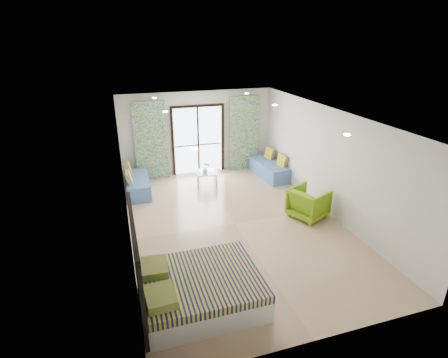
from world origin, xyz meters
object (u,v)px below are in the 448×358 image
object	(u,v)px
coffee_table	(207,173)
bed	(200,289)
daybed_left	(138,184)
armchair	(309,202)
daybed_right	(269,169)

from	to	relation	value
coffee_table	bed	bearing A→B (deg)	-106.17
daybed_left	armchair	distance (m)	4.93
bed	daybed_right	distance (m)	6.21
daybed_left	armchair	world-z (taller)	armchair
bed	daybed_left	world-z (taller)	daybed_left
bed	daybed_right	xyz separation A→B (m)	(3.59, 5.06, -0.03)
daybed_left	armchair	bearing A→B (deg)	-33.41
daybed_left	coffee_table	bearing A→B (deg)	0.52
daybed_left	bed	bearing A→B (deg)	-80.79
bed	daybed_left	bearing A→B (deg)	97.18
daybed_left	coffee_table	xyz separation A→B (m)	(2.09, -0.06, 0.11)
daybed_right	bed	bearing A→B (deg)	-130.94
armchair	coffee_table	bearing A→B (deg)	9.77
bed	daybed_left	xyz separation A→B (m)	(-0.64, 5.07, -0.03)
daybed_left	daybed_right	xyz separation A→B (m)	(4.23, -0.01, 0.00)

